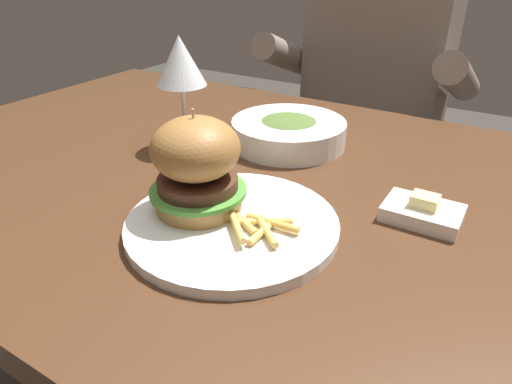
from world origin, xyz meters
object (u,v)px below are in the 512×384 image
main_plate (230,224)px  diner_person (368,137)px  wine_glass (180,64)px  butter_dish (423,211)px  burger_sandwich (197,165)px  soup_bowl (288,131)px

main_plate → diner_person: diner_person is taller
wine_glass → butter_dish: 0.44m
wine_glass → main_plate: bearing=-39.8°
burger_sandwich → soup_bowl: (-0.02, 0.28, -0.05)m
main_plate → diner_person: bearing=96.1°
soup_bowl → wine_glass: bearing=-145.1°
diner_person → butter_dish: bearing=-67.1°
butter_dish → diner_person: size_ratio=0.08×
burger_sandwich → diner_person: (-0.04, 0.83, -0.25)m
wine_glass → diner_person: 0.74m
burger_sandwich → diner_person: diner_person is taller
butter_dish → soup_bowl: (-0.27, 0.13, 0.01)m
main_plate → burger_sandwich: burger_sandwich is taller
wine_glass → diner_person: (0.13, 0.66, -0.32)m
butter_dish → diner_person: bearing=112.9°
soup_bowl → butter_dish: bearing=-26.6°
main_plate → wine_glass: bearing=140.2°
burger_sandwich → butter_dish: size_ratio=1.38×
main_plate → burger_sandwich: size_ratio=2.00×
main_plate → wine_glass: (-0.22, 0.18, 0.14)m
wine_glass → diner_person: diner_person is taller
main_plate → burger_sandwich: (-0.05, 0.00, 0.07)m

